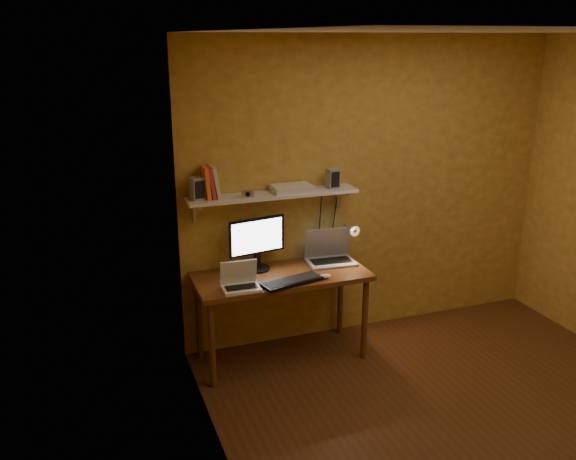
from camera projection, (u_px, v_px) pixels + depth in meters
name	position (u px, v px, depth m)	size (l,w,h in m)	color
room	(488.00, 246.00, 3.88)	(3.44, 3.24, 2.64)	#532C15
desk	(281.00, 284.00, 4.91)	(1.40, 0.60, 0.75)	brown
wall_shelf	(273.00, 195.00, 4.87)	(1.40, 0.25, 0.21)	silver
monitor	(257.00, 241.00, 4.91)	(0.48, 0.24, 0.44)	black
laptop	(329.00, 253.00, 5.14)	(0.42, 0.32, 0.29)	gray
netbook	(240.00, 281.00, 4.60)	(0.29, 0.21, 0.21)	silver
keyboard	(292.00, 282.00, 4.70)	(0.49, 0.16, 0.03)	black
mouse	(325.00, 276.00, 4.80)	(0.09, 0.06, 0.03)	silver
desk_lamp	(350.00, 236.00, 5.15)	(0.09, 0.23, 0.38)	silver
speaker_left	(197.00, 189.00, 4.65)	(0.10, 0.10, 0.17)	gray
speaker_right	(333.00, 178.00, 5.00)	(0.09, 0.09, 0.16)	gray
books	(210.00, 182.00, 4.68)	(0.13, 0.17, 0.25)	orange
shelf_camera	(248.00, 194.00, 4.73)	(0.10, 0.05, 0.06)	silver
router	(292.00, 188.00, 4.91)	(0.32, 0.21, 0.05)	silver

